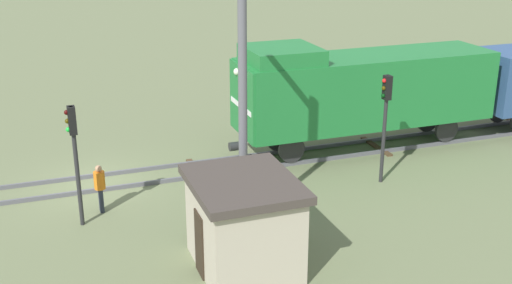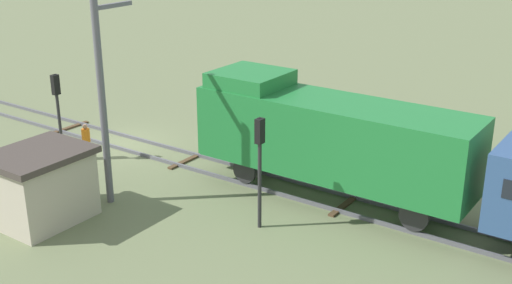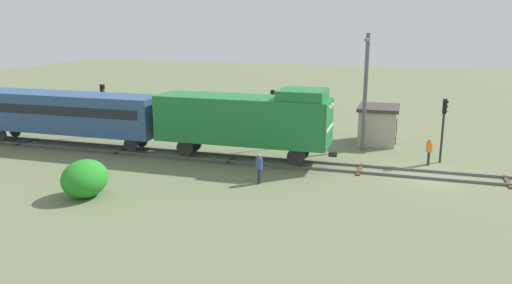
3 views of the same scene
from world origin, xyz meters
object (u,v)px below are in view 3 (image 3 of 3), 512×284
object	(u,v)px
passenger_car_leading	(67,112)
traffic_signal_far	(103,100)
worker_near_track	(429,149)
worker_by_signal	(259,166)
traffic_signal_near	(444,119)
traffic_signal_mid	(273,108)
locomotive	(245,118)
catenary_mast	(365,90)
relay_hut	(378,124)

from	to	relation	value
passenger_car_leading	traffic_signal_far	bearing A→B (deg)	-9.67
worker_near_track	worker_by_signal	world-z (taller)	same
traffic_signal_near	traffic_signal_mid	world-z (taller)	traffic_signal_mid
passenger_car_leading	traffic_signal_far	xyz separation A→B (m)	(3.60, -0.61, 0.30)
worker_near_track	traffic_signal_far	bearing A→B (deg)	-102.31
passenger_car_leading	traffic_signal_near	bearing A→B (deg)	-82.80
traffic_signal_near	locomotive	bearing A→B (deg)	104.94
locomotive	passenger_car_leading	bearing A→B (deg)	90.00
worker_near_track	catenary_mast	world-z (taller)	catenary_mast
worker_near_track	relay_hut	xyz separation A→B (m)	(5.10, 3.44, 0.40)
locomotive	traffic_signal_near	size ratio (longest dim) A/B	2.85
traffic_signal_mid	traffic_signal_far	size ratio (longest dim) A/B	1.03
traffic_signal_far	relay_hut	size ratio (longest dim) A/B	1.16
locomotive	catenary_mast	bearing A→B (deg)	-54.67
passenger_car_leading	worker_near_track	xyz separation A→B (m)	(2.40, -24.59, -1.53)
passenger_car_leading	traffic_signal_far	world-z (taller)	traffic_signal_far
catenary_mast	relay_hut	distance (m)	3.93
passenger_car_leading	worker_near_track	distance (m)	24.75
traffic_signal_mid	worker_by_signal	world-z (taller)	traffic_signal_mid
locomotive	relay_hut	world-z (taller)	locomotive
traffic_signal_mid	catenary_mast	xyz separation A→B (m)	(1.54, -6.08, 1.35)
passenger_car_leading	relay_hut	xyz separation A→B (m)	(7.50, -21.14, -1.13)
worker_near_track	traffic_signal_mid	bearing A→B (deg)	-104.95
worker_by_signal	traffic_signal_mid	bearing A→B (deg)	51.32
traffic_signal_far	worker_by_signal	xyz separation A→B (m)	(-7.80, -14.89, -1.83)
relay_hut	passenger_car_leading	bearing A→B (deg)	109.53
passenger_car_leading	traffic_signal_far	distance (m)	3.66
passenger_car_leading	traffic_signal_mid	distance (m)	14.62
traffic_signal_far	relay_hut	distance (m)	20.95
worker_by_signal	relay_hut	distance (m)	12.99
traffic_signal_near	traffic_signal_far	world-z (taller)	traffic_signal_near
worker_by_signal	catenary_mast	bearing A→B (deg)	14.02
worker_near_track	worker_by_signal	xyz separation A→B (m)	(-6.60, 9.09, 0.00)
locomotive	catenary_mast	size ratio (longest dim) A/B	1.45
locomotive	worker_near_track	world-z (taller)	locomotive
passenger_car_leading	worker_near_track	bearing A→B (deg)	-84.43
passenger_car_leading	traffic_signal_far	size ratio (longest dim) A/B	3.46
traffic_signal_far	locomotive	bearing A→B (deg)	-105.80
passenger_car_leading	worker_near_track	size ratio (longest dim) A/B	8.24
traffic_signal_near	traffic_signal_far	size ratio (longest dim) A/B	1.01
traffic_signal_near	worker_near_track	distance (m)	2.14
locomotive	worker_by_signal	bearing A→B (deg)	-152.70
traffic_signal_far	worker_near_track	distance (m)	24.07
traffic_signal_mid	catenary_mast	world-z (taller)	catenary_mast
traffic_signal_mid	relay_hut	bearing A→B (deg)	-59.37
locomotive	traffic_signal_mid	distance (m)	3.52
traffic_signal_near	traffic_signal_far	xyz separation A→B (m)	(0.40, 24.72, -0.02)
passenger_car_leading	worker_by_signal	bearing A→B (deg)	-105.16
traffic_signal_far	passenger_car_leading	bearing A→B (deg)	170.33
locomotive	worker_near_track	size ratio (longest dim) A/B	6.82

